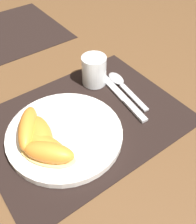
# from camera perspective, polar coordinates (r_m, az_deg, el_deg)

# --- Properties ---
(ground_plane) EXTENTS (3.00, 3.00, 0.00)m
(ground_plane) POSITION_cam_1_polar(r_m,az_deg,el_deg) (0.63, -3.03, -1.87)
(ground_plane) COLOR brown
(placemat) EXTENTS (0.47, 0.35, 0.00)m
(placemat) POSITION_cam_1_polar(r_m,az_deg,el_deg) (0.63, -3.03, -1.74)
(placemat) COLOR black
(placemat) RESTS_ON ground_plane
(plate) EXTENTS (0.26, 0.26, 0.02)m
(plate) POSITION_cam_1_polar(r_m,az_deg,el_deg) (0.59, -7.26, -4.79)
(plate) COLOR white
(plate) RESTS_ON placemat
(juice_glass) EXTENTS (0.07, 0.07, 0.08)m
(juice_glass) POSITION_cam_1_polar(r_m,az_deg,el_deg) (0.71, -0.85, 8.72)
(juice_glass) COLOR silver
(juice_glass) RESTS_ON placemat
(knife) EXTENTS (0.04, 0.21, 0.01)m
(knife) POSITION_cam_1_polar(r_m,az_deg,el_deg) (0.68, 5.30, 3.32)
(knife) COLOR #BCBCC1
(knife) RESTS_ON placemat
(spoon) EXTENTS (0.05, 0.17, 0.01)m
(spoon) POSITION_cam_1_polar(r_m,az_deg,el_deg) (0.72, 4.92, 6.29)
(spoon) COLOR #BCBCC1
(spoon) RESTS_ON placemat
(fork) EXTENTS (0.17, 0.11, 0.00)m
(fork) POSITION_cam_1_polar(r_m,az_deg,el_deg) (0.58, -8.34, -4.00)
(fork) COLOR #BCBCC1
(fork) RESTS_ON plate
(citrus_wedge_0) EXTENTS (0.10, 0.13, 0.05)m
(citrus_wedge_0) POSITION_cam_1_polar(r_m,az_deg,el_deg) (0.58, -14.89, -3.56)
(citrus_wedge_0) COLOR #F4DB84
(citrus_wedge_0) RESTS_ON plate
(citrus_wedge_1) EXTENTS (0.08, 0.12, 0.04)m
(citrus_wedge_1) POSITION_cam_1_polar(r_m,az_deg,el_deg) (0.56, -12.52, -4.74)
(citrus_wedge_1) COLOR #F4DB84
(citrus_wedge_1) RESTS_ON plate
(citrus_wedge_2) EXTENTS (0.09, 0.13, 0.04)m
(citrus_wedge_2) POSITION_cam_1_polar(r_m,az_deg,el_deg) (0.55, -11.67, -6.94)
(citrus_wedge_2) COLOR #F4DB84
(citrus_wedge_2) RESTS_ON plate
(citrus_wedge_3) EXTENTS (0.11, 0.11, 0.04)m
(citrus_wedge_3) POSITION_cam_1_polar(r_m,az_deg,el_deg) (0.53, -10.64, -8.82)
(citrus_wedge_3) COLOR #F4DB84
(citrus_wedge_3) RESTS_ON plate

